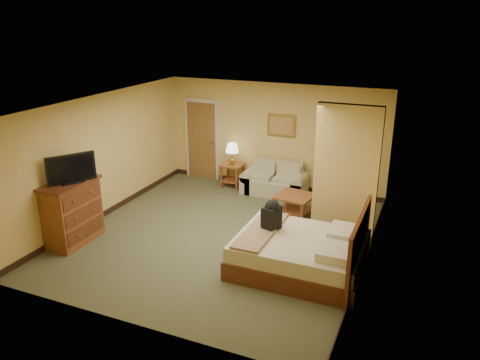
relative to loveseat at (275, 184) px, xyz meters
The scene contains 17 objects.
floor 2.59m from the loveseat, 94.40° to the right, with size 6.00×6.00×0.00m, color #4E5235.
ceiling 3.48m from the loveseat, 94.40° to the right, with size 6.00×6.00×0.00m, color white.
back_wall 1.15m from the loveseat, 114.58° to the left, with size 5.50×0.02×2.60m, color #D8B55C.
left_wall 4.05m from the loveseat, 138.94° to the right, with size 0.02×6.00×2.60m, color #D8B55C.
right_wall 3.77m from the loveseat, 45.17° to the right, with size 0.02×6.00×2.60m, color #D8B55C.
partition 2.76m from the loveseat, 40.08° to the right, with size 1.20×0.15×2.60m, color #D8B55C.
door 2.32m from the loveseat, 169.53° to the left, with size 0.94×0.16×2.10m.
baseboard 0.50m from the loveseat, 115.09° to the left, with size 5.50×0.02×0.12m, color black.
loveseat is the anchor object (origin of this frame).
side_table 1.16m from the loveseat, behind, with size 0.53×0.53×0.58m.
table_lamp 1.37m from the loveseat, behind, with size 0.33×0.33×0.54m.
coffee_table 1.36m from the loveseat, 52.40° to the right, with size 0.84×0.84×0.47m.
wall_picture 1.41m from the loveseat, 90.00° to the left, with size 0.70×0.04×0.55m.
dresser 4.73m from the loveseat, 124.54° to the right, with size 0.60×1.14×1.22m.
tv 4.82m from the loveseat, 123.52° to the right, with size 0.52×0.77×0.53m.
bed 3.59m from the loveseat, 63.25° to the right, with size 2.15×1.83×1.18m.
backpack 3.28m from the loveseat, 72.04° to the right, with size 0.30×0.37×0.56m.
Camera 1 is at (3.56, -7.50, 4.13)m, focal length 35.00 mm.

